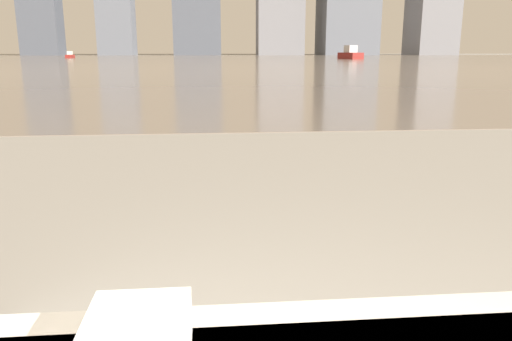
# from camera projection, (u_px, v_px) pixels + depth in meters

# --- Properties ---
(towel_stack) EXTENTS (0.23, 0.22, 0.12)m
(towel_stack) POSITION_uv_depth(u_px,v_px,m) (140.00, 334.00, 1.15)
(towel_stack) COLOR white
(towel_stack) RESTS_ON bathtub
(harbor_water) EXTENTS (180.00, 110.00, 0.01)m
(harbor_water) POSITION_uv_depth(u_px,v_px,m) (210.00, 60.00, 60.52)
(harbor_water) COLOR gray
(harbor_water) RESTS_ON ground_plane
(harbor_boat_1) EXTENTS (1.06, 2.70, 1.00)m
(harbor_boat_1) POSITION_uv_depth(u_px,v_px,m) (70.00, 55.00, 75.49)
(harbor_boat_1) COLOR maroon
(harbor_boat_1) RESTS_ON harbor_water
(harbor_boat_2) EXTENTS (2.41, 4.94, 1.77)m
(harbor_boat_2) POSITION_uv_depth(u_px,v_px,m) (350.00, 54.00, 66.99)
(harbor_boat_2) COLOR maroon
(harbor_boat_2) RESTS_ON harbor_water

